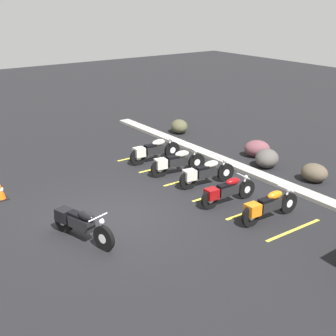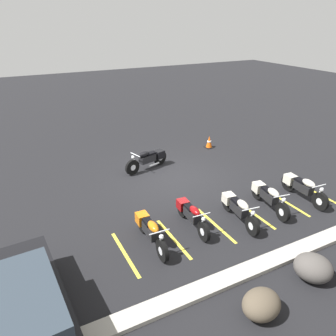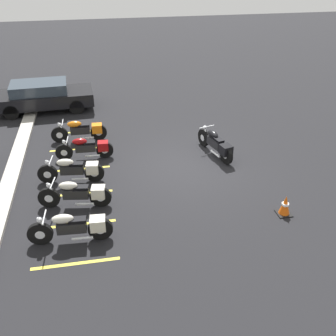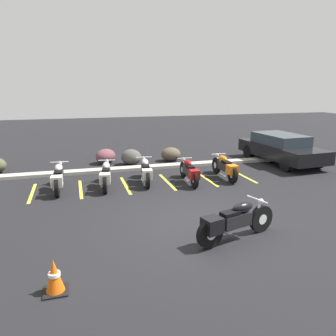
# 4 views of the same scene
# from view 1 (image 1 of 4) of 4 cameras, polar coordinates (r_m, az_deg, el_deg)

# --- Properties ---
(ground) EXTENTS (60.00, 60.00, 0.00)m
(ground) POSITION_cam_1_polar(r_m,az_deg,el_deg) (13.33, -6.89, -6.18)
(ground) COLOR black
(motorcycle_black_featured) EXTENTS (2.13, 0.87, 0.86)m
(motorcycle_black_featured) POSITION_cam_1_polar(r_m,az_deg,el_deg) (12.22, -10.70, -6.61)
(motorcycle_black_featured) COLOR black
(motorcycle_black_featured) RESTS_ON ground
(parked_bike_0) EXTENTS (0.60, 2.13, 0.84)m
(parked_bike_0) POSITION_cam_1_polar(r_m,az_deg,el_deg) (17.51, -1.85, 2.15)
(parked_bike_0) COLOR black
(parked_bike_0) RESTS_ON ground
(parked_bike_1) EXTENTS (0.68, 2.09, 0.82)m
(parked_bike_1) POSITION_cam_1_polar(r_m,az_deg,el_deg) (16.30, 0.94, 0.71)
(parked_bike_1) COLOR black
(parked_bike_1) RESTS_ON ground
(parked_bike_2) EXTENTS (0.64, 2.08, 0.82)m
(parked_bike_2) POSITION_cam_1_polar(r_m,az_deg,el_deg) (15.36, 4.49, -0.61)
(parked_bike_2) COLOR black
(parked_bike_2) RESTS_ON ground
(parked_bike_3) EXTENTS (0.56, 2.00, 0.79)m
(parked_bike_3) POSITION_cam_1_polar(r_m,az_deg,el_deg) (14.09, 7.10, -2.80)
(parked_bike_3) COLOR black
(parked_bike_3) RESTS_ON ground
(parked_bike_4) EXTENTS (0.59, 2.09, 0.82)m
(parked_bike_4) POSITION_cam_1_polar(r_m,az_deg,el_deg) (13.27, 12.06, -4.55)
(parked_bike_4) COLOR black
(parked_bike_4) RESTS_ON ground
(concrete_curb) EXTENTS (18.00, 0.50, 0.12)m
(concrete_curb) POSITION_cam_1_polar(r_m,az_deg,el_deg) (16.59, 10.72, -0.69)
(concrete_curb) COLOR #A8A399
(concrete_curb) RESTS_ON ground
(landscape_rock_0) EXTENTS (1.03, 0.90, 0.63)m
(landscape_rock_0) POSITION_cam_1_polar(r_m,az_deg,el_deg) (16.44, 17.40, -0.56)
(landscape_rock_0) COLOR brown
(landscape_rock_0) RESTS_ON ground
(landscape_rock_1) EXTENTS (1.26, 1.26, 0.65)m
(landscape_rock_1) POSITION_cam_1_polar(r_m,az_deg,el_deg) (18.43, 10.80, 2.34)
(landscape_rock_1) COLOR brown
(landscape_rock_1) RESTS_ON ground
(landscape_rock_2) EXTENTS (1.20, 1.23, 0.69)m
(landscape_rock_2) POSITION_cam_1_polar(r_m,az_deg,el_deg) (17.35, 11.96, 1.16)
(landscape_rock_2) COLOR #4C4844
(landscape_rock_2) RESTS_ON ground
(landscape_rock_3) EXTENTS (1.15, 1.07, 0.62)m
(landscape_rock_3) POSITION_cam_1_polar(r_m,az_deg,el_deg) (21.28, 1.38, 5.09)
(landscape_rock_3) COLOR #494932
(landscape_rock_3) RESTS_ON ground
(traffic_cone) EXTENTS (0.40, 0.40, 0.60)m
(traffic_cone) POSITION_cam_1_polar(r_m,az_deg,el_deg) (15.24, -19.80, -2.64)
(traffic_cone) COLOR black
(traffic_cone) RESTS_ON ground
(stall_line_0) EXTENTS (0.10, 2.10, 0.00)m
(stall_line_0) POSITION_cam_1_polar(r_m,az_deg,el_deg) (18.33, -3.32, 1.50)
(stall_line_0) COLOR gold
(stall_line_0) RESTS_ON ground
(stall_line_1) EXTENTS (0.10, 2.10, 0.00)m
(stall_line_1) POSITION_cam_1_polar(r_m,az_deg,el_deg) (17.14, -0.58, 0.17)
(stall_line_1) COLOR gold
(stall_line_1) RESTS_ON ground
(stall_line_2) EXTENTS (0.10, 2.10, 0.00)m
(stall_line_2) POSITION_cam_1_polar(r_m,az_deg,el_deg) (16.01, 2.55, -1.35)
(stall_line_2) COLOR gold
(stall_line_2) RESTS_ON ground
(stall_line_3) EXTENTS (0.10, 2.10, 0.00)m
(stall_line_3) POSITION_cam_1_polar(r_m,az_deg,el_deg) (14.94, 6.16, -3.10)
(stall_line_3) COLOR gold
(stall_line_3) RESTS_ON ground
(stall_line_4) EXTENTS (0.10, 2.10, 0.00)m
(stall_line_4) POSITION_cam_1_polar(r_m,az_deg,el_deg) (13.96, 10.30, -5.08)
(stall_line_4) COLOR gold
(stall_line_4) RESTS_ON ground
(stall_line_5) EXTENTS (0.10, 2.10, 0.00)m
(stall_line_5) POSITION_cam_1_polar(r_m,az_deg,el_deg) (13.09, 15.07, -7.31)
(stall_line_5) COLOR gold
(stall_line_5) RESTS_ON ground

